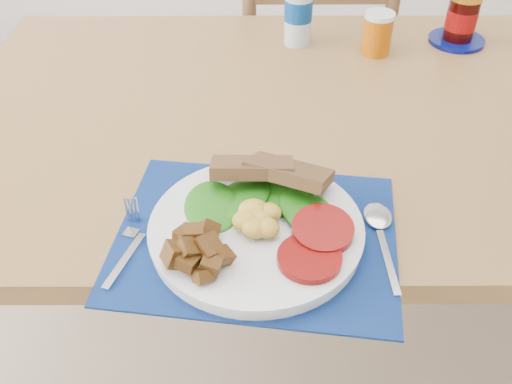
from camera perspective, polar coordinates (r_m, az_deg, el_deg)
table at (r=1.18m, az=5.13°, el=4.81°), size 1.40×0.90×0.75m
chair_far at (r=1.81m, az=5.82°, el=15.83°), size 0.45×0.43×1.22m
placemat at (r=0.85m, az=0.01°, el=-4.42°), size 0.45×0.37×0.00m
breakfast_plate at (r=0.83m, az=-0.42°, el=-3.48°), size 0.31×0.31×0.08m
fork at (r=0.85m, az=-12.60°, el=-4.96°), size 0.05×0.16×0.00m
spoon at (r=0.87m, az=12.33°, el=-3.71°), size 0.04×0.18×0.01m
water_bottle at (r=1.35m, az=4.31°, el=18.29°), size 0.06×0.06×0.22m
juice_glass at (r=1.35m, az=12.02°, el=15.16°), size 0.06×0.06×0.09m
jam_on_saucer at (r=1.45m, az=19.81°, el=15.76°), size 0.13×0.13×0.12m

